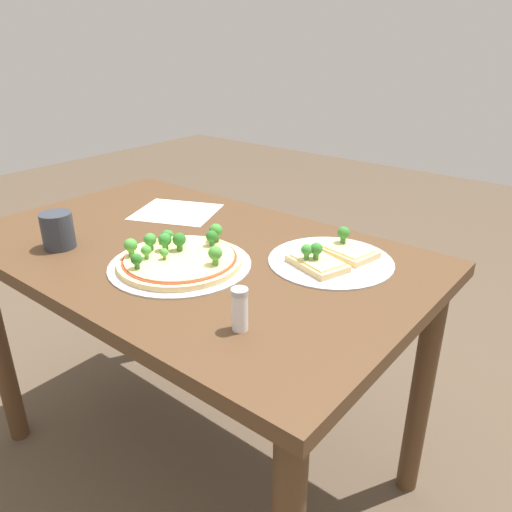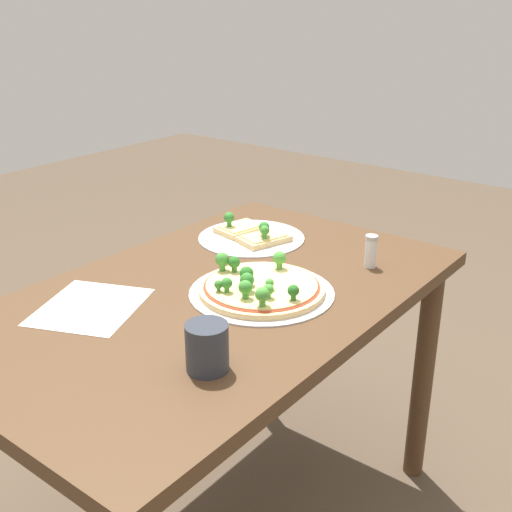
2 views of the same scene
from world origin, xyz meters
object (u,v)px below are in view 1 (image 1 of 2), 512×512
Objects in this scene: dining_table at (192,283)px; condiment_shaker at (240,309)px; pizza_tray_slice at (331,257)px; drinking_cup at (58,231)px; pizza_tray_whole at (179,259)px.

dining_table is 0.45m from condiment_shaker.
pizza_tray_slice is at bearing -86.22° from condiment_shaker.
condiment_shaker is at bearing 179.68° from drinking_cup.
pizza_tray_slice reaches higher than dining_table.
pizza_tray_slice is 3.27× the size of drinking_cup.
condiment_shaker reaches higher than pizza_tray_slice.
drinking_cup reaches higher than condiment_shaker.
condiment_shaker is at bearing 93.78° from pizza_tray_slice.
dining_table is 3.56× the size of pizza_tray_whole.
condiment_shaker is at bearing 149.08° from dining_table.
pizza_tray_whole is 1.12× the size of pizza_tray_slice.
dining_table is 0.16m from pizza_tray_whole.
drinking_cup is at bearing 20.93° from pizza_tray_whole.
pizza_tray_whole is (-0.06, 0.09, 0.12)m from dining_table.
pizza_tray_slice is at bearing -138.52° from pizza_tray_whole.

